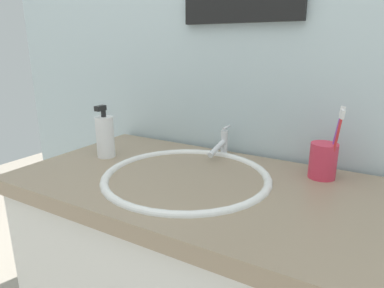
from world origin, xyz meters
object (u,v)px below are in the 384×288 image
at_px(toothbrush_purple, 335,138).
at_px(toothbrush_red, 336,141).
at_px(toothbrush_cup, 323,161).
at_px(faucet, 222,144).
at_px(soap_dispenser, 105,136).

distance_m(toothbrush_purple, toothbrush_red, 0.03).
bearing_deg(toothbrush_purple, toothbrush_cup, -165.23).
distance_m(faucet, toothbrush_cup, 0.33).
relative_size(faucet, toothbrush_cup, 1.46).
height_order(faucet, toothbrush_purple, toothbrush_purple).
xyz_separation_m(toothbrush_cup, toothbrush_red, (0.03, -0.02, 0.07)).
bearing_deg(toothbrush_red, toothbrush_purple, 102.22).
xyz_separation_m(toothbrush_cup, soap_dispenser, (-0.66, -0.17, 0.02)).
bearing_deg(toothbrush_cup, toothbrush_purple, 14.77).
xyz_separation_m(faucet, toothbrush_cup, (0.33, -0.04, 0.01)).
bearing_deg(toothbrush_cup, faucet, 173.54).
height_order(faucet, toothbrush_cup, toothbrush_cup).
bearing_deg(toothbrush_cup, soap_dispenser, -165.69).
relative_size(toothbrush_cup, toothbrush_purple, 0.50).
bearing_deg(toothbrush_red, toothbrush_cup, 140.59).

